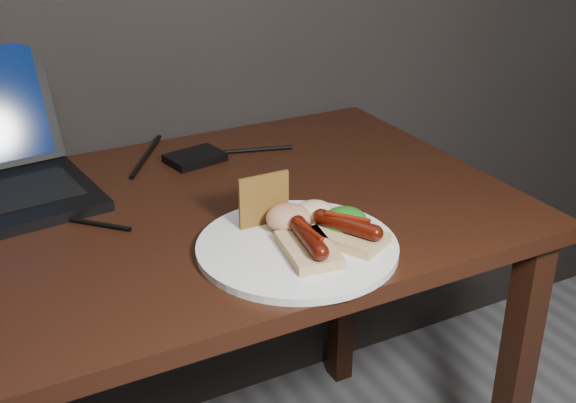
{
  "coord_description": "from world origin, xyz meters",
  "views": [
    {
      "loc": [
        -0.22,
        0.33,
        1.29
      ],
      "look_at": [
        0.24,
        1.2,
        0.82
      ],
      "focal_mm": 45.0,
      "sensor_mm": 36.0,
      "label": 1
    }
  ],
  "objects": [
    {
      "name": "desk_cables",
      "position": [
        -0.0,
        1.54,
        0.75
      ],
      "size": [
        0.87,
        0.39,
        0.01
      ],
      "color": "black",
      "rests_on": "desk"
    },
    {
      "name": "desk",
      "position": [
        0.0,
        1.38,
        0.66
      ],
      "size": [
        1.4,
        0.7,
        0.75
      ],
      "color": "black",
      "rests_on": "ground"
    },
    {
      "name": "bread_sausage_right",
      "position": [
        0.31,
        1.15,
        0.78
      ],
      "size": [
        0.11,
        0.13,
        0.04
      ],
      "color": "#E2BF85",
      "rests_on": "plate"
    },
    {
      "name": "salad_greens",
      "position": [
        0.32,
        1.17,
        0.78
      ],
      "size": [
        0.07,
        0.07,
        0.04
      ],
      "primitive_type": "ellipsoid",
      "color": "#165811",
      "rests_on": "plate"
    },
    {
      "name": "salsa_mound",
      "position": [
        0.25,
        1.22,
        0.78
      ],
      "size": [
        0.07,
        0.07,
        0.04
      ],
      "primitive_type": "ellipsoid",
      "color": "#A32410",
      "rests_on": "plate"
    },
    {
      "name": "crispbread",
      "position": [
        0.22,
        1.26,
        0.8
      ],
      "size": [
        0.08,
        0.01,
        0.08
      ],
      "primitive_type": "cube",
      "color": "olive",
      "rests_on": "plate"
    },
    {
      "name": "hard_drive",
      "position": [
        0.23,
        1.58,
        0.76
      ],
      "size": [
        0.12,
        0.09,
        0.02
      ],
      "primitive_type": "cube",
      "rotation": [
        0.0,
        0.0,
        0.2
      ],
      "color": "black",
      "rests_on": "desk"
    },
    {
      "name": "bread_sausage_center",
      "position": [
        0.24,
        1.14,
        0.78
      ],
      "size": [
        0.09,
        0.12,
        0.04
      ],
      "color": "#E2BF85",
      "rests_on": "plate"
    },
    {
      "name": "coleslaw_mound",
      "position": [
        0.3,
        1.22,
        0.78
      ],
      "size": [
        0.06,
        0.06,
        0.04
      ],
      "primitive_type": "ellipsoid",
      "color": "white",
      "rests_on": "plate"
    },
    {
      "name": "plate",
      "position": [
        0.24,
        1.17,
        0.76
      ],
      "size": [
        0.34,
        0.34,
        0.01
      ],
      "primitive_type": "cylinder",
      "rotation": [
        0.0,
        0.0,
        0.12
      ],
      "color": "white",
      "rests_on": "desk"
    }
  ]
}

